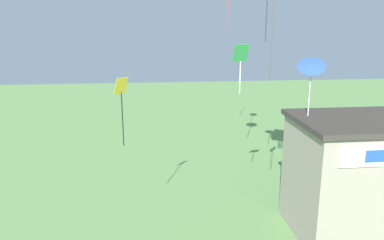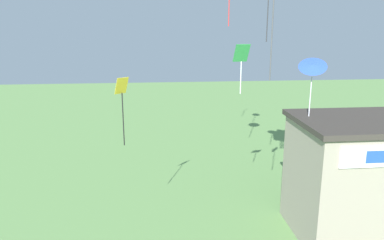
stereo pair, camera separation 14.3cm
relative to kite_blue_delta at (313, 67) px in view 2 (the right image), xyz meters
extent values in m
cone|color=blue|center=(0.00, 0.00, 0.05)|extent=(1.58, 1.49, 0.77)
cylinder|color=silver|center=(0.00, 0.00, -1.45)|extent=(0.05, 0.05, 2.00)
cube|color=yellow|center=(-8.46, 0.11, -0.73)|extent=(0.64, 0.59, 0.73)
cylinder|color=black|center=(-8.46, 0.11, -2.24)|extent=(0.05, 0.05, 2.39)
cylinder|color=#333338|center=(-1.74, 1.46, 2.28)|extent=(0.05, 0.05, 2.49)
cylinder|color=#4C4C51|center=(-2.72, -2.49, 1.29)|extent=(0.05, 0.05, 2.99)
cube|color=green|center=(-3.15, 0.42, 0.60)|extent=(0.70, 0.55, 0.80)
cylinder|color=white|center=(-3.15, 0.42, -0.50)|extent=(0.05, 0.05, 1.46)
camera|label=1|loc=(-7.15, -16.11, 1.81)|focal=35.00mm
camera|label=2|loc=(-7.01, -16.13, 1.81)|focal=35.00mm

